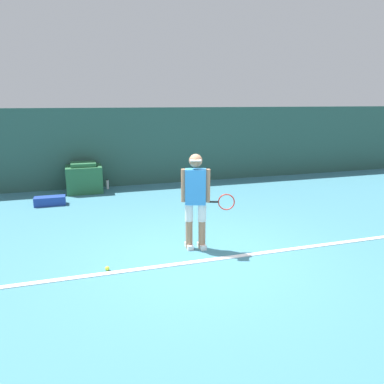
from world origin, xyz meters
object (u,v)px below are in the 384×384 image
Objects in this scene: covered_chair at (84,178)px; equipment_bag at (50,201)px; tennis_ball at (107,268)px; tennis_player at (196,197)px; water_bottle at (107,184)px.

equipment_bag is at bearing -126.22° from covered_chair.
tennis_ball is at bearing -88.37° from covered_chair.
tennis_player is 1.82m from tennis_ball.
tennis_player is at bearing -70.79° from covered_chair.
covered_chair is at bearing 53.78° from equipment_bag.
tennis_ball is (-1.54, -0.43, -0.87)m from tennis_player.
tennis_player is 5.16m from covered_chair.
covered_chair is (-0.15, 5.28, 0.36)m from tennis_ball.
water_bottle is (-1.06, 5.01, -0.78)m from tennis_player.
water_bottle is at bearing 14.74° from covered_chair.
water_bottle is (1.49, 1.34, 0.03)m from equipment_bag.
tennis_ball is 5.29m from covered_chair.
tennis_ball is at bearing -145.00° from tennis_player.
equipment_bag reaches higher than tennis_ball.
tennis_ball is at bearing -95.06° from water_bottle.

